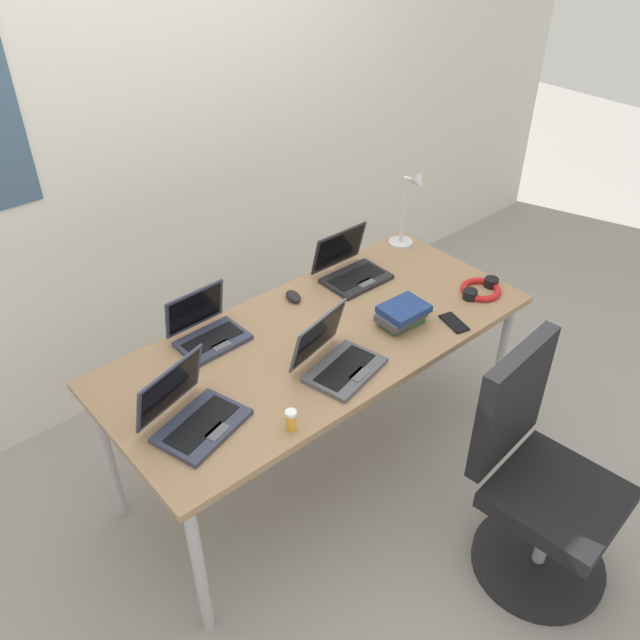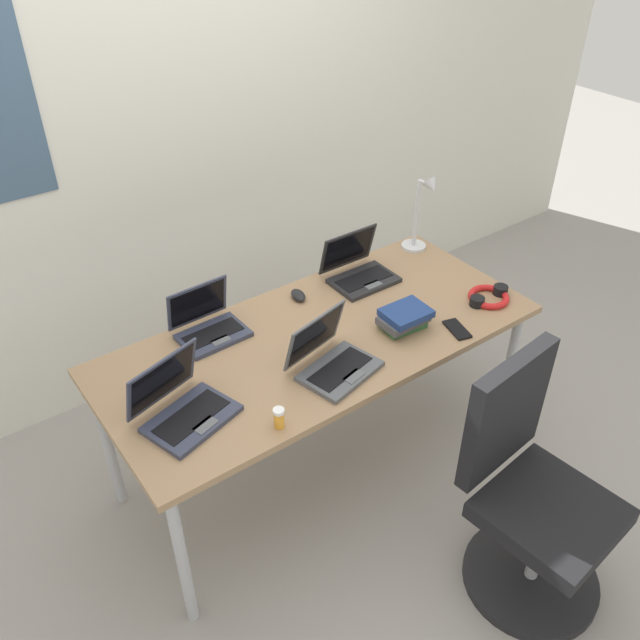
% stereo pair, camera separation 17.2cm
% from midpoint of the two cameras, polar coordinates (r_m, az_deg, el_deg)
% --- Properties ---
extents(ground_plane, '(12.00, 12.00, 0.00)m').
position_cam_midpoint_polar(ground_plane, '(3.18, -1.59, -12.08)').
color(ground_plane, gray).
extents(wall_back, '(6.00, 0.13, 2.60)m').
position_cam_midpoint_polar(wall_back, '(3.25, -14.96, 15.62)').
color(wall_back, silver).
rests_on(wall_back, ground_plane).
extents(desk, '(1.80, 0.80, 0.74)m').
position_cam_midpoint_polar(desk, '(2.71, -1.82, -2.38)').
color(desk, '#9E7A56').
rests_on(desk, ground_plane).
extents(desk_lamp, '(0.12, 0.18, 0.40)m').
position_cam_midpoint_polar(desk_lamp, '(3.21, 6.12, 9.36)').
color(desk_lamp, silver).
rests_on(desk_lamp, desk).
extents(laptop_by_keyboard, '(0.29, 0.26, 0.21)m').
position_cam_midpoint_polar(laptop_by_keyboard, '(3.02, 1.06, 4.38)').
color(laptop_by_keyboard, '#232326').
rests_on(laptop_by_keyboard, desk).
extents(laptop_center, '(0.28, 0.23, 0.20)m').
position_cam_midpoint_polar(laptop_center, '(2.69, -11.52, -0.95)').
color(laptop_center, '#33384C').
rests_on(laptop_center, desk).
extents(laptop_back_left, '(0.34, 0.32, 0.22)m').
position_cam_midpoint_polar(laptop_back_left, '(2.49, -0.54, -3.44)').
color(laptop_back_left, '#515459').
rests_on(laptop_back_left, desk).
extents(laptop_back_right, '(0.37, 0.34, 0.22)m').
position_cam_midpoint_polar(laptop_back_right, '(2.33, -13.08, -7.97)').
color(laptop_back_right, '#33384C').
rests_on(laptop_back_right, desk).
extents(computer_mouse, '(0.07, 0.11, 0.03)m').
position_cam_midpoint_polar(computer_mouse, '(2.89, -4.04, 2.01)').
color(computer_mouse, black).
rests_on(computer_mouse, desk).
extents(cell_phone, '(0.10, 0.15, 0.01)m').
position_cam_midpoint_polar(cell_phone, '(2.78, 9.76, -0.27)').
color(cell_phone, black).
rests_on(cell_phone, desk).
extents(headphones, '(0.21, 0.18, 0.04)m').
position_cam_midpoint_polar(headphones, '(3.00, 12.11, 2.58)').
color(headphones, red).
rests_on(headphones, desk).
extents(pill_bottle, '(0.04, 0.04, 0.08)m').
position_cam_midpoint_polar(pill_bottle, '(2.26, -4.72, -8.64)').
color(pill_bottle, gold).
rests_on(pill_bottle, desk).
extents(book_stack, '(0.20, 0.16, 0.09)m').
position_cam_midpoint_polar(book_stack, '(2.73, 5.31, 0.47)').
color(book_stack, '#336638').
rests_on(book_stack, desk).
extents(office_chair, '(0.52, 0.56, 0.97)m').
position_cam_midpoint_polar(office_chair, '(2.66, 16.41, -13.85)').
color(office_chair, black).
rests_on(office_chair, ground_plane).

